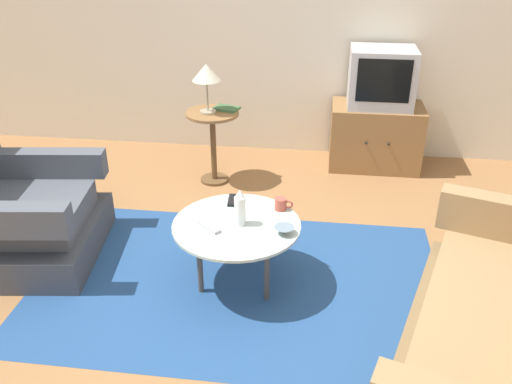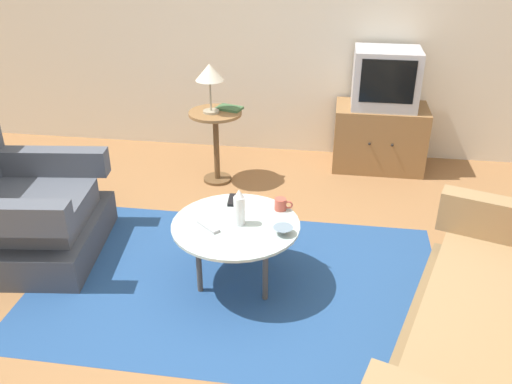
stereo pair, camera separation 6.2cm
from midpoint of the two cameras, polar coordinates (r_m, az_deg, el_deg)
name	(u,v)px [view 1 (the left image)]	position (r m, az deg, el deg)	size (l,w,h in m)	color
ground_plane	(237,302)	(3.44, -2.51, -11.55)	(16.00, 16.00, 0.00)	olive
back_wall	(278,12)	(5.24, 2.04, 18.60)	(9.00, 0.12, 2.70)	beige
area_rug	(238,282)	(3.59, -2.47, -9.55)	(2.65, 1.71, 0.00)	navy
armchair	(19,217)	(4.07, -24.26, -2.48)	(1.03, 1.07, 0.89)	#3E424B
couch	(509,341)	(2.98, 24.75, -14.14)	(1.37, 1.95, 0.95)	brown
coffee_table	(236,229)	(3.36, -2.64, -3.94)	(0.80, 0.80, 0.45)	#B2C6C1
side_table	(213,133)	(4.72, -4.99, 6.29)	(0.46, 0.46, 0.65)	olive
tv_stand	(375,136)	(5.18, 12.19, 5.81)	(0.83, 0.51, 0.60)	olive
television	(381,78)	(5.02, 12.83, 11.76)	(0.57, 0.45, 0.52)	#B7B7BC
table_lamp	(206,74)	(4.54, -5.69, 12.32)	(0.24, 0.24, 0.42)	#9E937A
vase	(240,208)	(3.28, -2.25, -1.69)	(0.07, 0.07, 0.24)	white
mug	(281,204)	(3.48, 2.17, -1.29)	(0.12, 0.08, 0.08)	#B74C3D
bowl	(284,230)	(3.23, 2.46, -4.09)	(0.12, 0.12, 0.05)	slate
tv_remote_dark	(232,200)	(3.59, -3.09, -0.87)	(0.06, 0.16, 0.02)	black
tv_remote_silver	(209,227)	(3.30, -5.53, -3.70)	(0.16, 0.15, 0.02)	#B2B2B7
book	(226,108)	(4.70, -3.56, 8.86)	(0.24, 0.20, 0.02)	#3D663D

